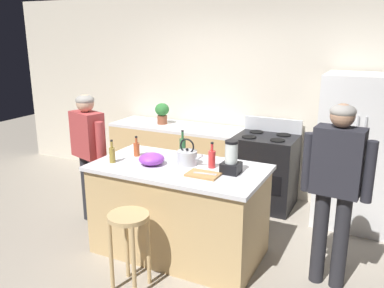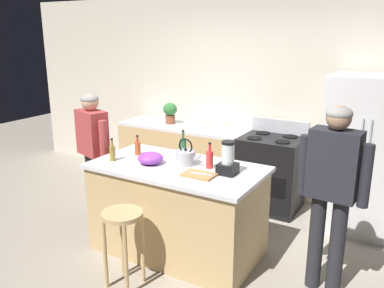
{
  "view_description": "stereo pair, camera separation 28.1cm",
  "coord_description": "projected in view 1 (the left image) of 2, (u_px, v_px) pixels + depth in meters",
  "views": [
    {
      "loc": [
        1.79,
        -3.32,
        2.22
      ],
      "look_at": [
        0.0,
        0.3,
        1.09
      ],
      "focal_mm": 37.76,
      "sensor_mm": 36.0,
      "label": 1
    },
    {
      "loc": [
        2.03,
        -3.18,
        2.22
      ],
      "look_at": [
        0.0,
        0.3,
        1.09
      ],
      "focal_mm": 37.76,
      "sensor_mm": 36.0,
      "label": 2
    }
  ],
  "objects": [
    {
      "name": "bottle_soda",
      "position": [
        212.0,
        158.0,
        3.9
      ],
      "size": [
        0.07,
        0.07,
        0.26
      ],
      "color": "red",
      "rests_on": "kitchen_island"
    },
    {
      "name": "bottle_vinegar",
      "position": [
        112.0,
        154.0,
        4.06
      ],
      "size": [
        0.06,
        0.06,
        0.24
      ],
      "color": "olive",
      "rests_on": "kitchen_island"
    },
    {
      "name": "stove_range",
      "position": [
        265.0,
        170.0,
        5.22
      ],
      "size": [
        0.76,
        0.65,
        1.12
      ],
      "color": "black",
      "rests_on": "ground_plane"
    },
    {
      "name": "ground_plane",
      "position": [
        179.0,
        251.0,
        4.22
      ],
      "size": [
        14.0,
        14.0,
        0.0
      ],
      "primitive_type": "plane",
      "color": "#9E9384"
    },
    {
      "name": "mixing_bowl",
      "position": [
        152.0,
        159.0,
        4.0
      ],
      "size": [
        0.26,
        0.26,
        0.12
      ],
      "primitive_type": "ellipsoid",
      "color": "purple",
      "rests_on": "kitchen_island"
    },
    {
      "name": "bottle_cooking_sauce",
      "position": [
        137.0,
        149.0,
        4.27
      ],
      "size": [
        0.06,
        0.06,
        0.22
      ],
      "color": "#B24C26",
      "rests_on": "kitchen_island"
    },
    {
      "name": "chef_knife",
      "position": [
        205.0,
        174.0,
        3.69
      ],
      "size": [
        0.22,
        0.06,
        0.01
      ],
      "primitive_type": "cube",
      "rotation": [
        0.0,
        0.0,
        0.15
      ],
      "color": "#B7BABF",
      "rests_on": "cutting_board"
    },
    {
      "name": "bar_stool",
      "position": [
        129.0,
        232.0,
        3.49
      ],
      "size": [
        0.36,
        0.36,
        0.71
      ],
      "color": "tan",
      "rests_on": "ground_plane"
    },
    {
      "name": "refrigerator",
      "position": [
        360.0,
        152.0,
        4.61
      ],
      "size": [
        0.9,
        0.73,
        1.77
      ],
      "color": "silver",
      "rests_on": "ground_plane"
    },
    {
      "name": "tea_kettle",
      "position": [
        187.0,
        157.0,
        3.99
      ],
      "size": [
        0.28,
        0.2,
        0.27
      ],
      "color": "#B7BABF",
      "rests_on": "kitchen_island"
    },
    {
      "name": "person_by_sink_right",
      "position": [
        336.0,
        180.0,
        3.42
      ],
      "size": [
        0.6,
        0.25,
        1.66
      ],
      "color": "#26262B",
      "rests_on": "ground_plane"
    },
    {
      "name": "person_by_island_left",
      "position": [
        88.0,
        147.0,
        4.66
      ],
      "size": [
        0.59,
        0.33,
        1.54
      ],
      "color": "#26262B",
      "rests_on": "ground_plane"
    },
    {
      "name": "back_wall",
      "position": [
        245.0,
        97.0,
        5.54
      ],
      "size": [
        8.0,
        0.1,
        2.7
      ],
      "primitive_type": "cube",
      "color": "beige",
      "rests_on": "ground_plane"
    },
    {
      "name": "back_counter_run",
      "position": [
        181.0,
        158.0,
        5.78
      ],
      "size": [
        2.0,
        0.64,
        0.94
      ],
      "color": "tan",
      "rests_on": "ground_plane"
    },
    {
      "name": "bottle_olive_oil",
      "position": [
        183.0,
        146.0,
        4.29
      ],
      "size": [
        0.07,
        0.07,
        0.28
      ],
      "color": "#2D6638",
      "rests_on": "kitchen_island"
    },
    {
      "name": "potted_plant",
      "position": [
        162.0,
        112.0,
        5.73
      ],
      "size": [
        0.2,
        0.2,
        0.3
      ],
      "color": "brown",
      "rests_on": "back_counter_run"
    },
    {
      "name": "cutting_board",
      "position": [
        203.0,
        175.0,
        3.71
      ],
      "size": [
        0.3,
        0.2,
        0.02
      ],
      "primitive_type": "cube",
      "color": "#B7844C",
      "rests_on": "kitchen_island"
    },
    {
      "name": "kitchen_island",
      "position": [
        179.0,
        210.0,
        4.1
      ],
      "size": [
        1.71,
        0.92,
        0.94
      ],
      "color": "tan",
      "rests_on": "ground_plane"
    },
    {
      "name": "blender_appliance",
      "position": [
        231.0,
        160.0,
        3.74
      ],
      "size": [
        0.17,
        0.17,
        0.31
      ],
      "color": "black",
      "rests_on": "kitchen_island"
    }
  ]
}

